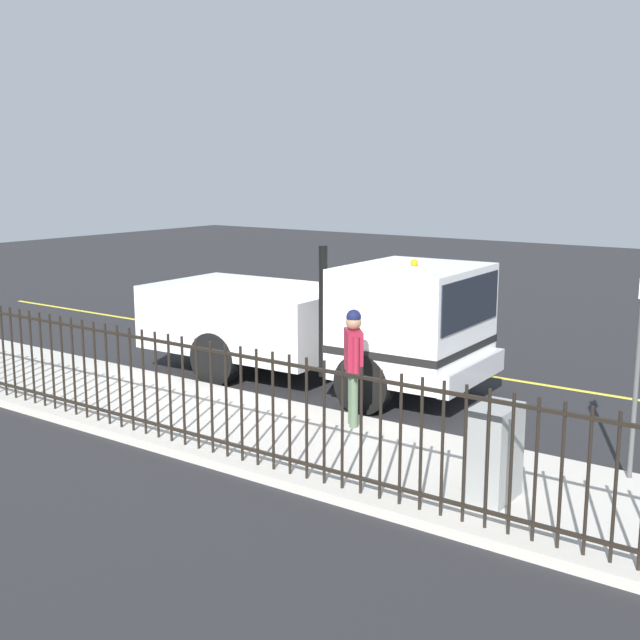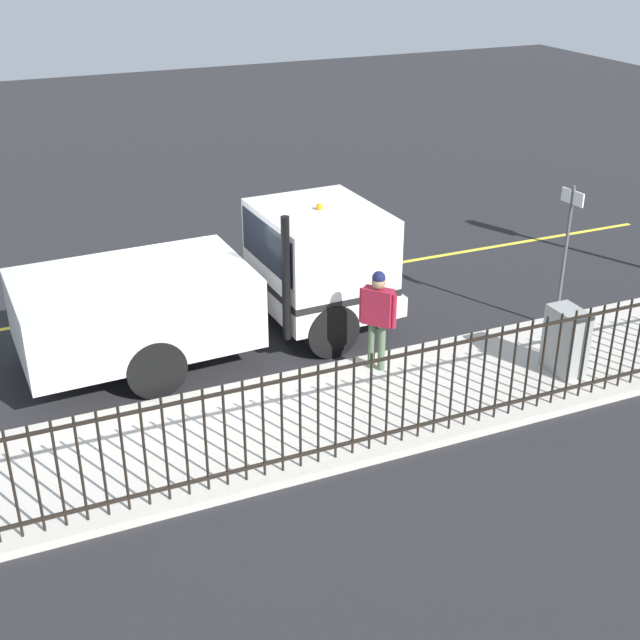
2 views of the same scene
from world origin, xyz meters
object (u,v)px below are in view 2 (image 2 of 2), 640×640
Objects in this scene: work_truck at (239,279)px; utility_cabinet at (566,341)px; street_sign at (567,240)px; traffic_cone at (231,286)px; worker_standing at (378,310)px.

utility_cabinet is at bearing 51.58° from work_truck.
street_sign is (1.65, 5.49, 0.46)m from work_truck.
traffic_cone is (-4.98, -4.03, -0.35)m from utility_cabinet.
work_truck is 3.78× the size of worker_standing.
utility_cabinet is (1.28, 2.74, -0.50)m from worker_standing.
traffic_cone is 6.31m from street_sign.
worker_standing reaches higher than utility_cabinet.
worker_standing is at bearing -85.82° from street_sign.
work_truck is at bearing -126.04° from utility_cabinet.
utility_cabinet is 2.16m from street_sign.
utility_cabinet is 6.41m from traffic_cone.
traffic_cone is (-1.77, 0.38, -0.91)m from work_truck.
street_sign is at bearing -127.24° from worker_standing.
street_sign reaches higher than work_truck.
work_truck reaches higher than utility_cabinet.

